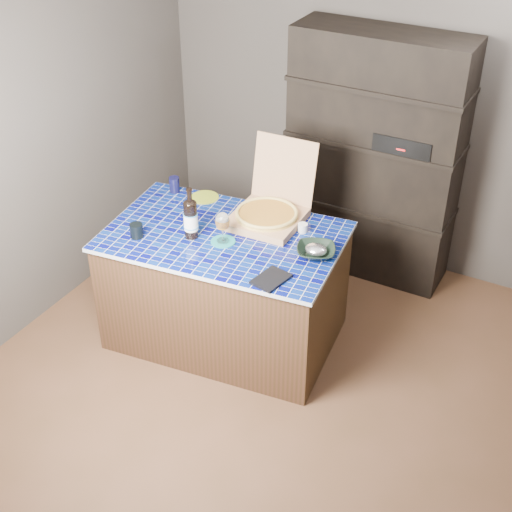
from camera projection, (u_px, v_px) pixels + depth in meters
The scene contains 14 objects.
room at pixel (275, 211), 3.73m from camera, with size 3.50×3.50×3.50m.
shelving_unit at pixel (374, 158), 5.04m from camera, with size 1.20×0.41×1.80m.
kitchen_island at pixel (225, 287), 4.61m from camera, with size 1.54×1.08×0.79m.
pizza_box at pixel (269, 211), 4.50m from camera, with size 0.45×0.54×0.47m.
mead_bottle at pixel (191, 218), 4.30m from camera, with size 0.09×0.09×0.34m.
teal_trivet at pixel (223, 241), 4.32m from camera, with size 0.15×0.15×0.01m, color #167676.
wine_glass at pixel (222, 222), 4.24m from camera, with size 0.09×0.09×0.20m.
tumbler at pixel (137, 231), 4.35m from camera, with size 0.08×0.08×0.09m, color black.
dvd_case at pixel (271, 279), 3.98m from camera, with size 0.15×0.21×0.02m, color black.
bowl at pixel (316, 251), 4.18m from camera, with size 0.23×0.23×0.06m, color black.
foil_contents at pixel (316, 250), 4.18m from camera, with size 0.13×0.11×0.06m, color silver.
white_jar at pixel (303, 228), 4.41m from camera, with size 0.06×0.06×0.05m, color silver.
navy_cup at pixel (174, 185), 4.82m from camera, with size 0.07×0.07×0.11m, color black.
green_trivet at pixel (205, 197), 4.78m from camera, with size 0.19×0.19×0.01m, color olive.
Camera 1 is at (1.47, -2.88, 3.12)m, focal length 50.00 mm.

